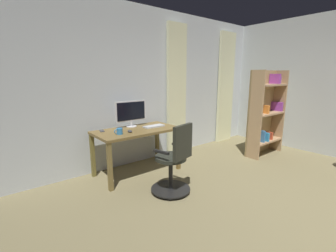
# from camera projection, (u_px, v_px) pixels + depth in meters

# --- Properties ---
(ground_plane) EXTENTS (8.30, 8.30, 0.00)m
(ground_plane) POSITION_uv_depth(u_px,v_px,m) (335.00, 237.00, 2.41)
(ground_plane) COLOR #736847
(back_room_partition) EXTENTS (5.71, 0.10, 2.83)m
(back_room_partition) POSITION_uv_depth(u_px,v_px,m) (153.00, 86.00, 4.54)
(back_room_partition) COLOR silver
(back_room_partition) RESTS_ON ground
(curtain_left_panel) EXTENTS (0.53, 0.06, 2.62)m
(curtain_left_panel) POSITION_uv_depth(u_px,v_px,m) (226.00, 88.00, 5.77)
(curtain_left_panel) COLOR beige
(curtain_left_panel) RESTS_ON ground
(curtain_right_panel) EXTENTS (0.48, 0.06, 2.62)m
(curtain_right_panel) POSITION_uv_depth(u_px,v_px,m) (177.00, 91.00, 4.79)
(curtain_right_panel) COLOR beige
(curtain_right_panel) RESTS_ON ground
(desk) EXTENTS (1.37, 0.71, 0.76)m
(desk) POSITION_uv_depth(u_px,v_px,m) (137.00, 135.00, 3.89)
(desk) COLOR brown
(desk) RESTS_ON ground
(office_chair) EXTENTS (0.56, 0.56, 1.00)m
(office_chair) POSITION_uv_depth(u_px,v_px,m) (174.00, 162.00, 3.23)
(office_chair) COLOR black
(office_chair) RESTS_ON ground
(computer_monitor) EXTENTS (0.58, 0.18, 0.45)m
(computer_monitor) POSITION_uv_depth(u_px,v_px,m) (131.00, 112.00, 4.02)
(computer_monitor) COLOR silver
(computer_monitor) RESTS_ON desk
(computer_keyboard) EXTENTS (0.37, 0.15, 0.02)m
(computer_keyboard) POSITION_uv_depth(u_px,v_px,m) (154.00, 126.00, 4.05)
(computer_keyboard) COLOR #B7BCC1
(computer_keyboard) RESTS_ON desk
(computer_mouse) EXTENTS (0.06, 0.10, 0.04)m
(computer_mouse) POSITION_uv_depth(u_px,v_px,m) (130.00, 131.00, 3.66)
(computer_mouse) COLOR #333338
(computer_mouse) RESTS_ON desk
(cell_phone_face_up) EXTENTS (0.10, 0.16, 0.01)m
(cell_phone_face_up) POSITION_uv_depth(u_px,v_px,m) (102.00, 131.00, 3.74)
(cell_phone_face_up) COLOR #333338
(cell_phone_face_up) RESTS_ON desk
(mug_tea) EXTENTS (0.13, 0.09, 0.09)m
(mug_tea) POSITION_uv_depth(u_px,v_px,m) (119.00, 131.00, 3.53)
(mug_tea) COLOR teal
(mug_tea) RESTS_ON desk
(bookshelf) EXTENTS (0.94, 0.30, 1.73)m
(bookshelf) POSITION_uv_depth(u_px,v_px,m) (265.00, 113.00, 4.85)
(bookshelf) COLOR tan
(bookshelf) RESTS_ON ground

